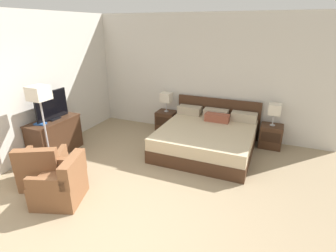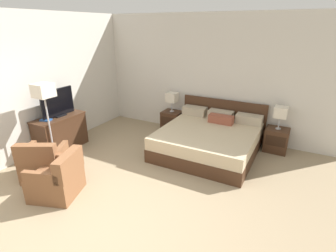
% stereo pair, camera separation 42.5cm
% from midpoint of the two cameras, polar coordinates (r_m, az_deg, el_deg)
% --- Properties ---
extents(ground_plane, '(11.77, 11.77, 0.00)m').
position_cam_midpoint_polar(ground_plane, '(3.98, -12.28, -20.44)').
color(ground_plane, '#998466').
extents(wall_back, '(6.51, 0.06, 2.90)m').
position_cam_midpoint_polar(wall_back, '(6.58, 9.51, 10.65)').
color(wall_back, beige).
rests_on(wall_back, ground).
extents(wall_left, '(0.06, 5.72, 2.90)m').
position_cam_midpoint_polar(wall_left, '(6.22, -22.75, 8.72)').
color(wall_left, beige).
rests_on(wall_left, ground).
extents(bed, '(2.03, 2.05, 0.95)m').
position_cam_midpoint_polar(bed, '(5.79, 11.03, -2.88)').
color(bed, '#422819').
rests_on(bed, ground).
extents(nightstand_left, '(0.48, 0.42, 0.52)m').
position_cam_midpoint_polar(nightstand_left, '(6.87, 2.61, 1.08)').
color(nightstand_left, '#422819').
rests_on(nightstand_left, ground).
extents(nightstand_right, '(0.48, 0.42, 0.52)m').
position_cam_midpoint_polar(nightstand_right, '(6.29, 24.32, -2.80)').
color(nightstand_right, '#422819').
rests_on(nightstand_right, ground).
extents(table_lamp_left, '(0.26, 0.26, 0.50)m').
position_cam_midpoint_polar(table_lamp_left, '(6.68, 2.71, 6.19)').
color(table_lamp_left, '#B7B7BC').
rests_on(table_lamp_left, nightstand_left).
extents(table_lamp_right, '(0.26, 0.26, 0.50)m').
position_cam_midpoint_polar(table_lamp_right, '(6.09, 25.20, 2.67)').
color(table_lamp_right, '#B7B7BC').
rests_on(table_lamp_right, nightstand_right).
extents(dresser, '(0.52, 1.12, 0.76)m').
position_cam_midpoint_polar(dresser, '(6.18, -20.56, -1.32)').
color(dresser, '#422819').
rests_on(dresser, ground).
extents(tv, '(0.18, 0.81, 0.60)m').
position_cam_midpoint_polar(tv, '(6.00, -21.04, 4.65)').
color(tv, black).
rests_on(tv, dresser).
extents(book_red_cover, '(0.24, 0.18, 0.03)m').
position_cam_midpoint_polar(book_red_cover, '(5.89, -23.21, 1.20)').
color(book_red_cover, '#234C8E').
rests_on(book_red_cover, dresser).
extents(armchair_by_window, '(0.93, 0.93, 0.76)m').
position_cam_midpoint_polar(armchair_by_window, '(5.17, -23.22, -7.51)').
color(armchair_by_window, brown).
rests_on(armchair_by_window, ground).
extents(armchair_companion, '(0.88, 0.87, 0.76)m').
position_cam_midpoint_polar(armchair_companion, '(4.58, -20.39, -10.88)').
color(armchair_companion, brown).
rests_on(armchair_companion, ground).
extents(floor_lamp, '(0.33, 0.33, 1.60)m').
position_cam_midpoint_polar(floor_lamp, '(5.41, -23.33, 5.84)').
color(floor_lamp, '#B7B7BC').
rests_on(floor_lamp, ground).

